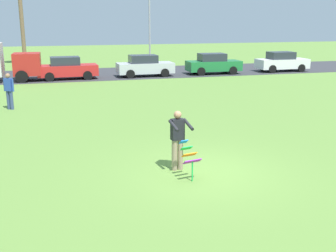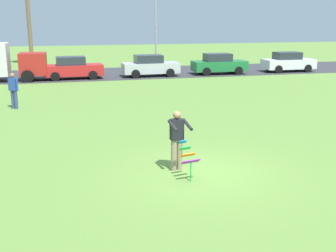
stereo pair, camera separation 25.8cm
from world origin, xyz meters
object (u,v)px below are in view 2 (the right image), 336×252
kite_held (188,156)px  person_walker_near (13,90)px  parked_car_red (73,68)px  parked_car_silver (150,66)px  person_kite_flyer (177,138)px  parked_car_green (219,64)px  parked_car_white (288,62)px  streetlight_pole (155,21)px

kite_held → person_walker_near: 12.13m
parked_car_red → parked_car_silver: (5.68, 0.00, 0.00)m
person_kite_flyer → parked_car_silver: bearing=80.2°
person_kite_flyer → parked_car_green: (8.94, 19.95, -0.18)m
parked_car_green → parked_car_white: (6.03, -0.00, 0.00)m
streetlight_pole → person_walker_near: 20.84m
person_kite_flyer → streetlight_pole: (5.59, 27.58, 3.05)m
parked_car_white → streetlight_pole: size_ratio=0.60×
kite_held → parked_car_silver: bearing=80.8°
streetlight_pole → parked_car_red: bearing=-135.7°
parked_car_green → person_walker_near: 17.34m
parked_car_silver → streetlight_pole: (2.14, 7.64, 3.22)m
kite_held → parked_car_red: parked_car_red is taller
parked_car_silver → parked_car_green: same height
parked_car_red → parked_car_green: size_ratio=1.01×
kite_held → streetlight_pole: 29.07m
person_kite_flyer → kite_held: size_ratio=1.68×
parked_car_green → person_walker_near: (-14.26, -9.86, 0.16)m
person_kite_flyer → parked_car_red: 20.07m
parked_car_white → person_walker_near: person_walker_near is taller
kite_held → person_kite_flyer: bearing=96.8°
person_kite_flyer → parked_car_red: bearing=96.4°
parked_car_green → streetlight_pole: size_ratio=0.60×
parked_car_red → parked_car_silver: 5.68m
parked_car_green → streetlight_pole: (-3.35, 7.64, 3.22)m
parked_car_white → person_walker_near: (-20.28, -9.86, 0.16)m
person_kite_flyer → person_walker_near: size_ratio=1.00×
parked_car_green → parked_car_white: same height
parked_car_silver → streetlight_pole: 8.56m
person_kite_flyer → parked_car_red: size_ratio=0.41×
parked_car_silver → parked_car_white: (11.52, 0.00, 0.00)m
parked_car_red → person_kite_flyer: bearing=-83.6°
parked_car_silver → person_walker_near: size_ratio=2.44×
parked_car_silver → parked_car_green: bearing=0.0°
person_kite_flyer → parked_car_white: (14.97, 19.95, -0.18)m
kite_held → parked_car_red: (-2.32, 20.72, 0.10)m
parked_car_green → person_walker_near: bearing=-145.3°
parked_car_red → parked_car_green: same height
person_kite_flyer → parked_car_green: size_ratio=0.41×
parked_car_silver → parked_car_white: size_ratio=1.00×
parked_car_red → parked_car_green: (11.18, 0.00, 0.00)m
kite_held → parked_car_red: 20.85m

